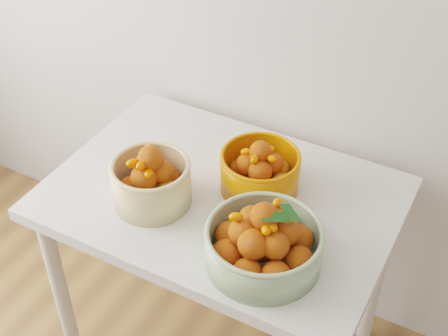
{
  "coord_description": "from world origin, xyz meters",
  "views": [
    {
      "loc": [
        0.32,
        0.41,
        1.96
      ],
      "look_at": [
        -0.29,
        1.52,
        0.92
      ],
      "focal_mm": 50.0,
      "sensor_mm": 36.0,
      "label": 1
    }
  ],
  "objects_px": {
    "bowl_cream": "(152,181)",
    "bowl_orange": "(260,171)",
    "table": "(222,217)",
    "bowl_green": "(263,243)"
  },
  "relations": [
    {
      "from": "bowl_cream",
      "to": "bowl_orange",
      "type": "height_order",
      "value": "bowl_cream"
    },
    {
      "from": "table",
      "to": "bowl_cream",
      "type": "height_order",
      "value": "bowl_cream"
    },
    {
      "from": "bowl_orange",
      "to": "bowl_cream",
      "type": "bearing_deg",
      "value": -141.55
    },
    {
      "from": "bowl_cream",
      "to": "table",
      "type": "bearing_deg",
      "value": 37.37
    },
    {
      "from": "bowl_cream",
      "to": "bowl_green",
      "type": "xyz_separation_m",
      "value": [
        0.38,
        -0.06,
        -0.01
      ]
    },
    {
      "from": "table",
      "to": "bowl_cream",
      "type": "distance_m",
      "value": 0.26
    },
    {
      "from": "bowl_cream",
      "to": "bowl_orange",
      "type": "distance_m",
      "value": 0.31
    },
    {
      "from": "bowl_cream",
      "to": "bowl_green",
      "type": "distance_m",
      "value": 0.38
    },
    {
      "from": "bowl_cream",
      "to": "bowl_green",
      "type": "bearing_deg",
      "value": -9.01
    },
    {
      "from": "bowl_green",
      "to": "bowl_orange",
      "type": "xyz_separation_m",
      "value": [
        -0.13,
        0.25,
        -0.0
      ]
    }
  ]
}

